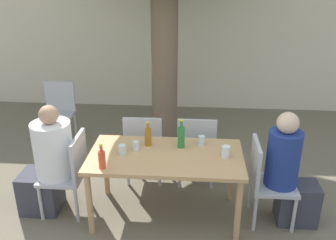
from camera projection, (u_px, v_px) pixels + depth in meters
name	position (u px, v px, depth m)	size (l,w,h in m)	color
ground_plane	(166.00, 214.00, 4.03)	(30.00, 30.00, 0.00)	#706651
cafe_building_wall	(181.00, 30.00, 6.46)	(10.00, 0.08, 2.80)	beige
dining_table_front	(166.00, 162.00, 3.77)	(1.55, 0.82, 0.72)	tan
patio_chair_0	(70.00, 170.00, 3.90)	(0.44, 0.44, 0.89)	#B2B2B7
patio_chair_1	(265.00, 178.00, 3.76)	(0.44, 0.44, 0.89)	#B2B2B7
patio_chair_2	(144.00, 145.00, 4.44)	(0.44, 0.44, 0.89)	#B2B2B7
patio_chair_3	(196.00, 146.00, 4.39)	(0.44, 0.44, 0.89)	#B2B2B7
patio_chair_4	(59.00, 109.00, 5.50)	(0.44, 0.44, 0.89)	#B2B2B7
person_seated_0	(48.00, 165.00, 3.89)	(0.60, 0.40, 1.22)	#383842
person_seated_1	(289.00, 175.00, 3.73)	(0.56, 0.33, 1.22)	#383842
soda_bottle_0	(102.00, 159.00, 3.47)	(0.07, 0.07, 0.24)	#DB4C2D
amber_bottle_1	(148.00, 136.00, 3.90)	(0.07, 0.07, 0.27)	#9E661E
green_bottle_2	(181.00, 137.00, 3.84)	(0.07, 0.07, 0.31)	#287A38
drinking_glass_0	(122.00, 150.00, 3.73)	(0.07, 0.07, 0.10)	silver
drinking_glass_1	(136.00, 146.00, 3.81)	(0.06, 0.06, 0.10)	silver
drinking_glass_2	(202.00, 140.00, 3.94)	(0.07, 0.07, 0.09)	silver
drinking_glass_3	(226.00, 152.00, 3.67)	(0.08, 0.08, 0.12)	white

